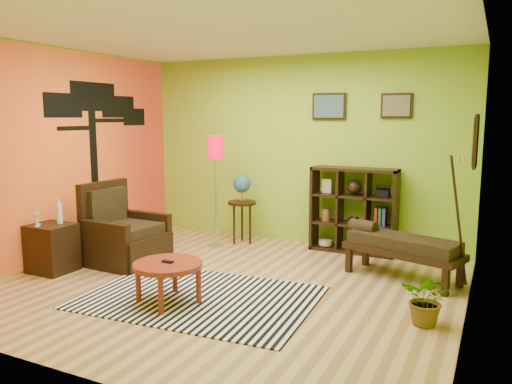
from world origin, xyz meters
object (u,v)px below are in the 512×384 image
at_px(coffee_table, 168,268).
at_px(globe_table, 242,192).
at_px(side_cabinet, 52,248).
at_px(bench, 400,245).
at_px(armchair, 123,238).
at_px(potted_plant, 427,305).
at_px(cube_shelf, 354,210).
at_px(floor_lamp, 215,157).

bearing_deg(coffee_table, globe_table, 100.60).
xyz_separation_m(side_cabinet, bench, (3.91, 1.60, 0.10)).
bearing_deg(side_cabinet, armchair, 53.11).
xyz_separation_m(globe_table, potted_plant, (2.94, -1.95, -0.60)).
height_order(coffee_table, armchair, armchair).
relative_size(globe_table, cube_shelf, 0.87).
bearing_deg(cube_shelf, armchair, -144.72).
relative_size(coffee_table, cube_shelf, 0.59).
distance_m(side_cabinet, potted_plant, 4.41).
bearing_deg(side_cabinet, floor_lamp, 57.86).
height_order(floor_lamp, potted_plant, floor_lamp).
xyz_separation_m(globe_table, cube_shelf, (1.66, 0.24, -0.19)).
bearing_deg(potted_plant, bench, 110.92).
bearing_deg(globe_table, side_cabinet, -122.41).
height_order(side_cabinet, globe_table, globe_table).
distance_m(armchair, bench, 3.51).
relative_size(coffee_table, potted_plant, 1.42).
relative_size(floor_lamp, globe_table, 1.57).
height_order(armchair, floor_lamp, floor_lamp).
bearing_deg(side_cabinet, cube_shelf, 39.09).
relative_size(side_cabinet, floor_lamp, 0.56).
distance_m(coffee_table, bench, 2.71).
bearing_deg(armchair, globe_table, 59.71).
distance_m(armchair, potted_plant, 3.89).
bearing_deg(armchair, floor_lamp, 60.80).
bearing_deg(globe_table, bench, -15.62).
relative_size(armchair, globe_table, 1.02).
height_order(armchair, side_cabinet, armchair).
xyz_separation_m(floor_lamp, globe_table, (0.24, 0.36, -0.53)).
relative_size(side_cabinet, potted_plant, 1.83).
bearing_deg(armchair, bench, 14.97).
bearing_deg(armchair, side_cabinet, -126.89).
relative_size(coffee_table, armchair, 0.67).
bearing_deg(globe_table, armchair, -120.29).
height_order(coffee_table, potted_plant, coffee_table).
relative_size(floor_lamp, cube_shelf, 1.36).
bearing_deg(bench, globe_table, 164.38).
bearing_deg(side_cabinet, coffee_table, -7.44).
distance_m(floor_lamp, potted_plant, 3.73).
relative_size(side_cabinet, globe_table, 0.87).
bearing_deg(bench, potted_plant, -69.08).
bearing_deg(armchair, cube_shelf, 35.28).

